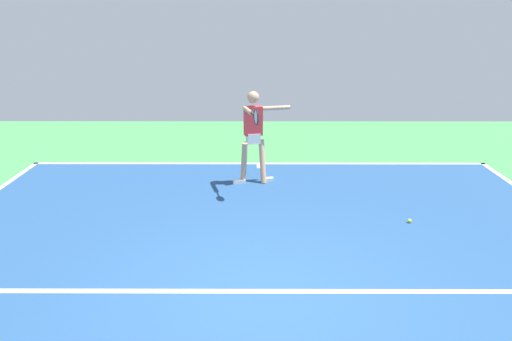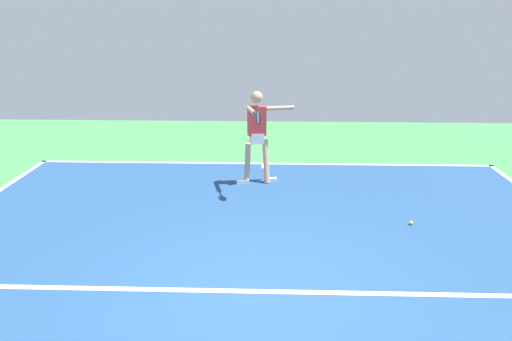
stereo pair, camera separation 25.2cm
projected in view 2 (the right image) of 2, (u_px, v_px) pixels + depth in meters
The scene contains 7 objects.
ground_plane at pixel (255, 294), 6.30m from camera, with size 20.26×20.26×0.00m, color #428E4C.
court_surface at pixel (255, 294), 6.30m from camera, with size 10.04×11.22×0.00m, color navy.
court_line_baseline_near at pixel (264, 163), 11.61m from camera, with size 10.04×0.10×0.01m, color white.
court_line_service at pixel (255, 291), 6.35m from camera, with size 7.53×0.10×0.01m, color white.
court_line_centre_mark at pixel (264, 166), 11.42m from camera, with size 0.10×0.30×0.01m, color white.
tennis_player at pixel (258, 131), 10.02m from camera, with size 1.12×1.29×1.82m.
tennis_ball_by_sideline at pixel (411, 223), 8.31m from camera, with size 0.07×0.07×0.07m, color yellow.
Camera 2 is at (-0.21, 5.58, 3.28)m, focal length 36.73 mm.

